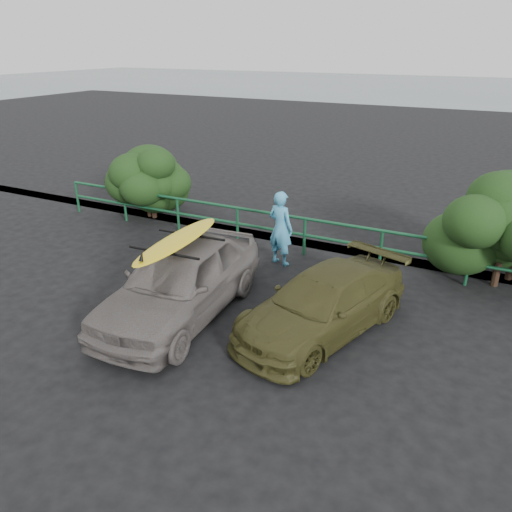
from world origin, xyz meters
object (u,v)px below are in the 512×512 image
(guardrail, at_px, (270,230))
(man, at_px, (281,228))
(olive_vehicle, at_px, (323,303))
(sedan, at_px, (180,280))
(surfboard, at_px, (178,240))

(guardrail, distance_m, man, 1.13)
(olive_vehicle, bearing_deg, guardrail, 146.32)
(sedan, xyz_separation_m, olive_vehicle, (2.77, 0.71, -0.18))
(surfboard, bearing_deg, man, 74.25)
(surfboard, bearing_deg, sedan, 86.59)
(guardrail, height_order, surfboard, surfboard)
(guardrail, xyz_separation_m, man, (0.67, -0.80, 0.42))
(sedan, bearing_deg, man, 74.25)
(guardrail, distance_m, olive_vehicle, 4.33)
(sedan, height_order, man, man)
(guardrail, relative_size, surfboard, 4.93)
(man, relative_size, surfboard, 0.67)
(olive_vehicle, height_order, surfboard, surfboard)
(guardrail, xyz_separation_m, surfboard, (-0.05, -4.08, 1.12))
(sedan, bearing_deg, olive_vehicle, 10.94)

